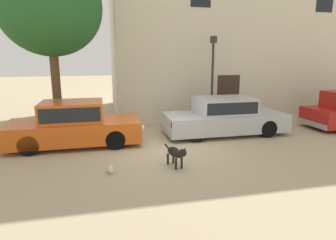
{
  "coord_description": "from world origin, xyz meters",
  "views": [
    {
      "loc": [
        -1.88,
        -8.7,
        2.89
      ],
      "look_at": [
        0.17,
        0.2,
        0.9
      ],
      "focal_mm": 30.7,
      "sensor_mm": 36.0,
      "label": 1
    }
  ],
  "objects_px": {
    "stray_dog_spotted": "(176,153)",
    "stray_cat": "(111,169)",
    "acacia_tree_left": "(50,7)",
    "parked_sedan_nearest": "(74,124)",
    "parked_sedan_second": "(224,116)",
    "street_lamp": "(213,69)"
  },
  "relations": [
    {
      "from": "parked_sedan_second",
      "to": "stray_dog_spotted",
      "type": "height_order",
      "value": "parked_sedan_second"
    },
    {
      "from": "stray_dog_spotted",
      "to": "acacia_tree_left",
      "type": "distance_m",
      "value": 7.26
    },
    {
      "from": "parked_sedan_second",
      "to": "acacia_tree_left",
      "type": "height_order",
      "value": "acacia_tree_left"
    },
    {
      "from": "parked_sedan_nearest",
      "to": "stray_dog_spotted",
      "type": "relative_size",
      "value": 4.15
    },
    {
      "from": "parked_sedan_second",
      "to": "acacia_tree_left",
      "type": "distance_m",
      "value": 7.6
    },
    {
      "from": "parked_sedan_nearest",
      "to": "acacia_tree_left",
      "type": "distance_m",
      "value": 4.48
    },
    {
      "from": "parked_sedan_nearest",
      "to": "stray_dog_spotted",
      "type": "xyz_separation_m",
      "value": [
        2.8,
        -2.72,
        -0.32
      ]
    },
    {
      "from": "stray_dog_spotted",
      "to": "acacia_tree_left",
      "type": "bearing_deg",
      "value": -159.54
    },
    {
      "from": "parked_sedan_second",
      "to": "stray_dog_spotted",
      "type": "xyz_separation_m",
      "value": [
        -2.68,
        -2.92,
        -0.29
      ]
    },
    {
      "from": "acacia_tree_left",
      "to": "parked_sedan_second",
      "type": "bearing_deg",
      "value": -15.68
    },
    {
      "from": "parked_sedan_nearest",
      "to": "stray_cat",
      "type": "relative_size",
      "value": 7.47
    },
    {
      "from": "parked_sedan_nearest",
      "to": "street_lamp",
      "type": "distance_m",
      "value": 6.05
    },
    {
      "from": "stray_dog_spotted",
      "to": "stray_cat",
      "type": "distance_m",
      "value": 1.76
    },
    {
      "from": "stray_cat",
      "to": "acacia_tree_left",
      "type": "height_order",
      "value": "acacia_tree_left"
    },
    {
      "from": "parked_sedan_second",
      "to": "stray_dog_spotted",
      "type": "distance_m",
      "value": 3.97
    },
    {
      "from": "parked_sedan_nearest",
      "to": "parked_sedan_second",
      "type": "xyz_separation_m",
      "value": [
        5.48,
        0.21,
        -0.03
      ]
    },
    {
      "from": "stray_dog_spotted",
      "to": "acacia_tree_left",
      "type": "height_order",
      "value": "acacia_tree_left"
    },
    {
      "from": "parked_sedan_nearest",
      "to": "stray_cat",
      "type": "height_order",
      "value": "parked_sedan_nearest"
    },
    {
      "from": "parked_sedan_nearest",
      "to": "stray_dog_spotted",
      "type": "bearing_deg",
      "value": -44.54
    },
    {
      "from": "parked_sedan_second",
      "to": "stray_cat",
      "type": "distance_m",
      "value": 5.31
    },
    {
      "from": "parked_sedan_second",
      "to": "stray_dog_spotted",
      "type": "bearing_deg",
      "value": -132.37
    },
    {
      "from": "stray_cat",
      "to": "acacia_tree_left",
      "type": "xyz_separation_m",
      "value": [
        -1.82,
        4.66,
        4.6
      ]
    }
  ]
}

